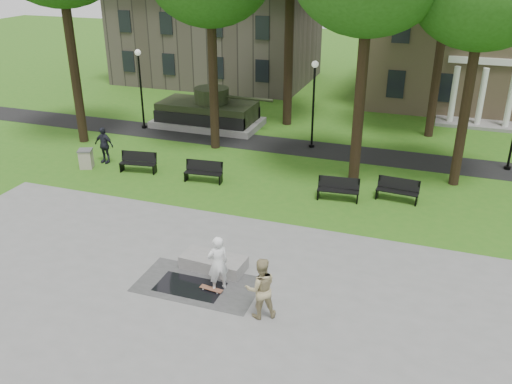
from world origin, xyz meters
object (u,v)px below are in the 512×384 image
concrete_block (214,262)px  friend_watching (261,288)px  trash_bin (86,159)px  skateboarder (218,263)px  park_bench_0 (139,162)px

concrete_block → friend_watching: (2.37, -1.95, 0.74)m
friend_watching → trash_bin: (-12.10, 8.47, -0.50)m
skateboarder → friend_watching: bearing=111.3°
concrete_block → friend_watching: friend_watching is taller
friend_watching → park_bench_0: friend_watching is taller
skateboarder → friend_watching: 1.94m
friend_watching → park_bench_0: 12.91m
concrete_block → park_bench_0: bearing=135.2°
skateboarder → park_bench_0: bearing=-88.5°
concrete_block → friend_watching: bearing=-39.5°
concrete_block → park_bench_0: park_bench_0 is taller
skateboarder → friend_watching: (1.73, -0.87, 0.02)m
concrete_block → park_bench_0: (-6.98, 6.94, 0.28)m
skateboarder → trash_bin: (-10.36, 7.60, -0.48)m
friend_watching → skateboarder: bearing=-56.0°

